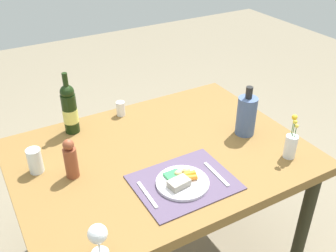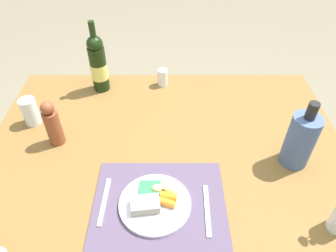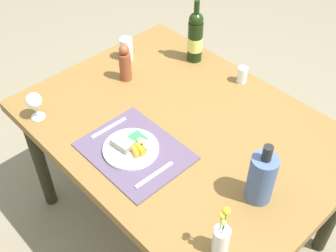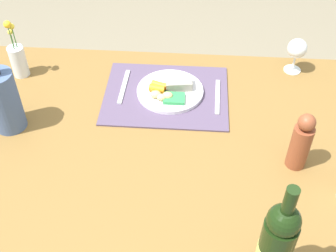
{
  "view_description": "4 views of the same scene",
  "coord_description": "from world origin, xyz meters",
  "px_view_note": "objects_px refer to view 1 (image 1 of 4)",
  "views": [
    {
      "loc": [
        -0.71,
        -1.32,
        1.82
      ],
      "look_at": [
        0.07,
        0.05,
        0.85
      ],
      "focal_mm": 41.17,
      "sensor_mm": 36.0,
      "label": 1
    },
    {
      "loc": [
        0.01,
        -0.81,
        1.58
      ],
      "look_at": [
        0.01,
        0.02,
        0.84
      ],
      "focal_mm": 32.74,
      "sensor_mm": 36.0,
      "label": 2
    },
    {
      "loc": [
        0.92,
        -0.95,
        2.01
      ],
      "look_at": [
        -0.01,
        -0.07,
        0.78
      ],
      "focal_mm": 45.48,
      "sensor_mm": 36.0,
      "label": 3
    },
    {
      "loc": [
        -0.11,
        0.91,
        1.72
      ],
      "look_at": [
        -0.04,
        -0.06,
        0.79
      ],
      "focal_mm": 47.23,
      "sensor_mm": 36.0,
      "label": 4
    }
  ],
  "objects_px": {
    "cooler_bottle": "(246,115)",
    "water_tumbler": "(35,162)",
    "dining_table": "(160,165)",
    "knife": "(216,174)",
    "salt_shaker": "(121,109)",
    "dinner_plate": "(182,181)",
    "flower_vase": "(291,145)",
    "pepper_mill": "(71,159)",
    "fork": "(147,195)",
    "wine_glass": "(98,235)",
    "wine_bottle": "(70,109)"
  },
  "relations": [
    {
      "from": "wine_glass",
      "to": "salt_shaker",
      "type": "distance_m",
      "value": 0.96
    },
    {
      "from": "wine_glass",
      "to": "wine_bottle",
      "type": "bearing_deg",
      "value": 78.54
    },
    {
      "from": "fork",
      "to": "cooler_bottle",
      "type": "relative_size",
      "value": 0.67
    },
    {
      "from": "flower_vase",
      "to": "pepper_mill",
      "type": "relative_size",
      "value": 1.17
    },
    {
      "from": "dining_table",
      "to": "water_tumbler",
      "type": "height_order",
      "value": "water_tumbler"
    },
    {
      "from": "dining_table",
      "to": "knife",
      "type": "xyz_separation_m",
      "value": [
        0.13,
        -0.28,
        0.09
      ]
    },
    {
      "from": "salt_shaker",
      "to": "wine_bottle",
      "type": "bearing_deg",
      "value": -173.92
    },
    {
      "from": "pepper_mill",
      "to": "fork",
      "type": "bearing_deg",
      "value": -51.34
    },
    {
      "from": "salt_shaker",
      "to": "fork",
      "type": "bearing_deg",
      "value": -104.89
    },
    {
      "from": "dining_table",
      "to": "dinner_plate",
      "type": "xyz_separation_m",
      "value": [
        -0.03,
        -0.26,
        0.1
      ]
    },
    {
      "from": "water_tumbler",
      "to": "pepper_mill",
      "type": "bearing_deg",
      "value": -40.88
    },
    {
      "from": "fork",
      "to": "wine_glass",
      "type": "bearing_deg",
      "value": -145.42
    },
    {
      "from": "fork",
      "to": "pepper_mill",
      "type": "bearing_deg",
      "value": 130.13
    },
    {
      "from": "flower_vase",
      "to": "wine_bottle",
      "type": "bearing_deg",
      "value": 138.42
    },
    {
      "from": "dinner_plate",
      "to": "cooler_bottle",
      "type": "bearing_deg",
      "value": 20.95
    },
    {
      "from": "pepper_mill",
      "to": "wine_glass",
      "type": "relative_size",
      "value": 1.46
    },
    {
      "from": "water_tumbler",
      "to": "cooler_bottle",
      "type": "bearing_deg",
      "value": -11.85
    },
    {
      "from": "dining_table",
      "to": "flower_vase",
      "type": "height_order",
      "value": "flower_vase"
    },
    {
      "from": "flower_vase",
      "to": "dining_table",
      "type": "bearing_deg",
      "value": 146.95
    },
    {
      "from": "cooler_bottle",
      "to": "water_tumbler",
      "type": "distance_m",
      "value": 1.03
    },
    {
      "from": "pepper_mill",
      "to": "salt_shaker",
      "type": "height_order",
      "value": "pepper_mill"
    },
    {
      "from": "pepper_mill",
      "to": "salt_shaker",
      "type": "relative_size",
      "value": 2.35
    },
    {
      "from": "dining_table",
      "to": "water_tumbler",
      "type": "bearing_deg",
      "value": 165.23
    },
    {
      "from": "salt_shaker",
      "to": "water_tumbler",
      "type": "bearing_deg",
      "value": -152.44
    },
    {
      "from": "water_tumbler",
      "to": "knife",
      "type": "bearing_deg",
      "value": -31.95
    },
    {
      "from": "dining_table",
      "to": "pepper_mill",
      "type": "bearing_deg",
      "value": 175.62
    },
    {
      "from": "wine_glass",
      "to": "dinner_plate",
      "type": "bearing_deg",
      "value": 21.24
    },
    {
      "from": "fork",
      "to": "water_tumbler",
      "type": "bearing_deg",
      "value": 133.52
    },
    {
      "from": "dining_table",
      "to": "wine_glass",
      "type": "distance_m",
      "value": 0.65
    },
    {
      "from": "wine_bottle",
      "to": "salt_shaker",
      "type": "relative_size",
      "value": 4.04
    },
    {
      "from": "wine_bottle",
      "to": "cooler_bottle",
      "type": "xyz_separation_m",
      "value": [
        0.76,
        -0.46,
        -0.02
      ]
    },
    {
      "from": "dining_table",
      "to": "salt_shaker",
      "type": "distance_m",
      "value": 0.44
    },
    {
      "from": "cooler_bottle",
      "to": "water_tumbler",
      "type": "bearing_deg",
      "value": 168.15
    },
    {
      "from": "knife",
      "to": "water_tumbler",
      "type": "height_order",
      "value": "water_tumbler"
    },
    {
      "from": "dining_table",
      "to": "wine_glass",
      "type": "relative_size",
      "value": 10.48
    },
    {
      "from": "fork",
      "to": "cooler_bottle",
      "type": "distance_m",
      "value": 0.68
    },
    {
      "from": "dining_table",
      "to": "pepper_mill",
      "type": "distance_m",
      "value": 0.45
    },
    {
      "from": "salt_shaker",
      "to": "dinner_plate",
      "type": "bearing_deg",
      "value": -91.34
    },
    {
      "from": "wine_glass",
      "to": "water_tumbler",
      "type": "xyz_separation_m",
      "value": [
        -0.08,
        0.57,
        -0.04
      ]
    },
    {
      "from": "dining_table",
      "to": "cooler_bottle",
      "type": "bearing_deg",
      "value": -8.29
    },
    {
      "from": "dinner_plate",
      "to": "water_tumbler",
      "type": "relative_size",
      "value": 1.96
    },
    {
      "from": "dinner_plate",
      "to": "wine_bottle",
      "type": "xyz_separation_m",
      "value": [
        -0.27,
        0.64,
        0.11
      ]
    },
    {
      "from": "flower_vase",
      "to": "cooler_bottle",
      "type": "distance_m",
      "value": 0.27
    },
    {
      "from": "fork",
      "to": "wine_glass",
      "type": "xyz_separation_m",
      "value": [
        -0.27,
        -0.18,
        0.08
      ]
    },
    {
      "from": "dining_table",
      "to": "knife",
      "type": "height_order",
      "value": "knife"
    },
    {
      "from": "dining_table",
      "to": "wine_glass",
      "type": "xyz_separation_m",
      "value": [
        -0.47,
        -0.42,
        0.17
      ]
    },
    {
      "from": "flower_vase",
      "to": "pepper_mill",
      "type": "bearing_deg",
      "value": 158.58
    },
    {
      "from": "flower_vase",
      "to": "cooler_bottle",
      "type": "bearing_deg",
      "value": 100.64
    },
    {
      "from": "knife",
      "to": "water_tumbler",
      "type": "distance_m",
      "value": 0.8
    },
    {
      "from": "pepper_mill",
      "to": "salt_shaker",
      "type": "xyz_separation_m",
      "value": [
        0.4,
        0.39,
        -0.05
      ]
    }
  ]
}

